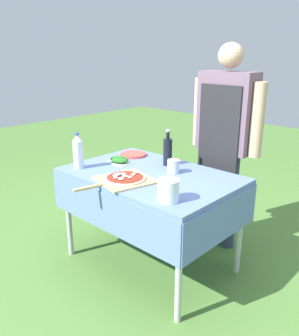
{
  "coord_description": "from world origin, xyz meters",
  "views": [
    {
      "loc": [
        1.69,
        -1.81,
        1.61
      ],
      "look_at": [
        -0.01,
        0.0,
        0.8
      ],
      "focal_mm": 38.0,
      "sensor_mm": 36.0,
      "label": 1
    }
  ],
  "objects_px": {
    "water_bottle": "(78,151)",
    "sauce_jar": "(173,167)",
    "mixing_tub": "(168,190)",
    "prep_table": "(150,184)",
    "person_cook": "(225,133)",
    "oil_bottle": "(168,151)",
    "plate_stack": "(133,155)",
    "herb_container": "(119,160)",
    "pizza_on_peel": "(124,179)"
  },
  "relations": [
    {
      "from": "water_bottle",
      "to": "sauce_jar",
      "type": "distance_m",
      "value": 0.73
    },
    {
      "from": "water_bottle",
      "to": "mixing_tub",
      "type": "xyz_separation_m",
      "value": [
        0.91,
        -0.01,
        -0.06
      ]
    },
    {
      "from": "prep_table",
      "to": "sauce_jar",
      "type": "relative_size",
      "value": 12.7
    },
    {
      "from": "person_cook",
      "to": "prep_table",
      "type": "bearing_deg",
      "value": 72.9
    },
    {
      "from": "oil_bottle",
      "to": "plate_stack",
      "type": "bearing_deg",
      "value": -179.62
    },
    {
      "from": "water_bottle",
      "to": "herb_container",
      "type": "distance_m",
      "value": 0.34
    },
    {
      "from": "pizza_on_peel",
      "to": "herb_container",
      "type": "bearing_deg",
      "value": 155.92
    },
    {
      "from": "person_cook",
      "to": "oil_bottle",
      "type": "bearing_deg",
      "value": 58.69
    },
    {
      "from": "oil_bottle",
      "to": "prep_table",
      "type": "bearing_deg",
      "value": -79.93
    },
    {
      "from": "prep_table",
      "to": "mixing_tub",
      "type": "relative_size",
      "value": 9.41
    },
    {
      "from": "plate_stack",
      "to": "sauce_jar",
      "type": "height_order",
      "value": "sauce_jar"
    },
    {
      "from": "water_bottle",
      "to": "prep_table",
      "type": "bearing_deg",
      "value": 29.97
    },
    {
      "from": "herb_container",
      "to": "mixing_tub",
      "type": "relative_size",
      "value": 1.48
    },
    {
      "from": "person_cook",
      "to": "sauce_jar",
      "type": "relative_size",
      "value": 16.75
    },
    {
      "from": "herb_container",
      "to": "oil_bottle",
      "type": "bearing_deg",
      "value": 35.47
    },
    {
      "from": "oil_bottle",
      "to": "water_bottle",
      "type": "distance_m",
      "value": 0.69
    },
    {
      "from": "oil_bottle",
      "to": "herb_container",
      "type": "relative_size",
      "value": 1.42
    },
    {
      "from": "water_bottle",
      "to": "herb_container",
      "type": "relative_size",
      "value": 1.39
    },
    {
      "from": "mixing_tub",
      "to": "plate_stack",
      "type": "bearing_deg",
      "value": 147.86
    },
    {
      "from": "sauce_jar",
      "to": "pizza_on_peel",
      "type": "bearing_deg",
      "value": -110.95
    },
    {
      "from": "person_cook",
      "to": "plate_stack",
      "type": "height_order",
      "value": "person_cook"
    },
    {
      "from": "prep_table",
      "to": "sauce_jar",
      "type": "xyz_separation_m",
      "value": [
        0.11,
        0.13,
        0.13
      ]
    },
    {
      "from": "water_bottle",
      "to": "plate_stack",
      "type": "height_order",
      "value": "water_bottle"
    },
    {
      "from": "plate_stack",
      "to": "herb_container",
      "type": "bearing_deg",
      "value": -72.39
    },
    {
      "from": "mixing_tub",
      "to": "water_bottle",
      "type": "bearing_deg",
      "value": 179.17
    },
    {
      "from": "person_cook",
      "to": "pizza_on_peel",
      "type": "relative_size",
      "value": 2.9
    },
    {
      "from": "prep_table",
      "to": "water_bottle",
      "type": "bearing_deg",
      "value": -150.03
    },
    {
      "from": "pizza_on_peel",
      "to": "oil_bottle",
      "type": "height_order",
      "value": "oil_bottle"
    },
    {
      "from": "person_cook",
      "to": "pizza_on_peel",
      "type": "xyz_separation_m",
      "value": [
        -0.25,
        -0.89,
        -0.22
      ]
    },
    {
      "from": "pizza_on_peel",
      "to": "sauce_jar",
      "type": "xyz_separation_m",
      "value": [
        0.14,
        0.37,
        0.03
      ]
    },
    {
      "from": "plate_stack",
      "to": "person_cook",
      "type": "bearing_deg",
      "value": 32.17
    },
    {
      "from": "pizza_on_peel",
      "to": "plate_stack",
      "type": "xyz_separation_m",
      "value": [
        -0.4,
        0.48,
        -0.0
      ]
    },
    {
      "from": "prep_table",
      "to": "plate_stack",
      "type": "relative_size",
      "value": 5.63
    },
    {
      "from": "prep_table",
      "to": "oil_bottle",
      "type": "xyz_separation_m",
      "value": [
        -0.04,
        0.24,
        0.2
      ]
    },
    {
      "from": "prep_table",
      "to": "plate_stack",
      "type": "xyz_separation_m",
      "value": [
        -0.43,
        0.24,
        0.09
      ]
    },
    {
      "from": "herb_container",
      "to": "sauce_jar",
      "type": "bearing_deg",
      "value": 12.83
    },
    {
      "from": "prep_table",
      "to": "water_bottle",
      "type": "xyz_separation_m",
      "value": [
        -0.49,
        -0.28,
        0.22
      ]
    },
    {
      "from": "mixing_tub",
      "to": "oil_bottle",
      "type": "bearing_deg",
      "value": 130.9
    },
    {
      "from": "person_cook",
      "to": "water_bottle",
      "type": "height_order",
      "value": "person_cook"
    },
    {
      "from": "prep_table",
      "to": "herb_container",
      "type": "relative_size",
      "value": 6.35
    },
    {
      "from": "pizza_on_peel",
      "to": "herb_container",
      "type": "relative_size",
      "value": 2.89
    },
    {
      "from": "pizza_on_peel",
      "to": "sauce_jar",
      "type": "relative_size",
      "value": 5.78
    },
    {
      "from": "person_cook",
      "to": "mixing_tub",
      "type": "bearing_deg",
      "value": 103.8
    },
    {
      "from": "person_cook",
      "to": "herb_container",
      "type": "xyz_separation_m",
      "value": [
        -0.58,
        -0.63,
        -0.21
      ]
    },
    {
      "from": "sauce_jar",
      "to": "water_bottle",
      "type": "bearing_deg",
      "value": -145.97
    },
    {
      "from": "prep_table",
      "to": "person_cook",
      "type": "distance_m",
      "value": 0.75
    },
    {
      "from": "person_cook",
      "to": "sauce_jar",
      "type": "bearing_deg",
      "value": 80.26
    },
    {
      "from": "pizza_on_peel",
      "to": "herb_container",
      "type": "distance_m",
      "value": 0.42
    },
    {
      "from": "prep_table",
      "to": "herb_container",
      "type": "height_order",
      "value": "herb_container"
    },
    {
      "from": "pizza_on_peel",
      "to": "plate_stack",
      "type": "bearing_deg",
      "value": 143.88
    }
  ]
}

